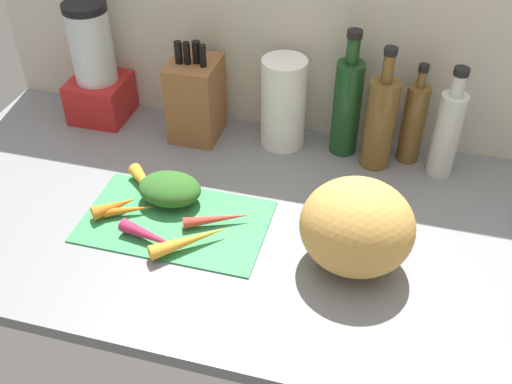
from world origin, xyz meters
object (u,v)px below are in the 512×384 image
object	(u,v)px
carrot_3	(152,237)
bottle_2	(413,122)
carrot_6	(148,189)
carrot_2	(190,240)
carrot_1	(130,210)
winter_squash	(357,227)
bottle_1	(380,122)
paper_towel_roll	(283,103)
cutting_board	(175,220)
carrot_5	(115,206)
carrot_4	(166,191)
knife_block	(196,98)
blender_appliance	(96,71)
bottle_0	(347,105)
carrot_0	(217,219)
bottle_3	(447,132)

from	to	relation	value
carrot_3	bottle_2	world-z (taller)	bottle_2
carrot_6	carrot_2	bearing A→B (deg)	-42.08
carrot_6	bottle_2	distance (cm)	64.73
carrot_1	carrot_2	bearing A→B (deg)	-20.83
winter_squash	bottle_1	distance (cm)	35.51
carrot_1	winter_squash	distance (cm)	50.13
carrot_6	paper_towel_roll	world-z (taller)	paper_towel_roll
paper_towel_roll	winter_squash	bearing A→B (deg)	-58.37
carrot_1	carrot_2	distance (cm)	17.48
cutting_board	carrot_5	bearing A→B (deg)	-175.49
carrot_5	carrot_6	world-z (taller)	same
carrot_4	bottle_1	distance (cm)	52.51
carrot_3	knife_block	xyz separation A→B (cm)	(-4.91, 42.37, 8.37)
winter_squash	blender_appliance	world-z (taller)	blender_appliance
carrot_2	bottle_0	xyz separation A→B (cm)	(25.10, 44.06, 10.79)
carrot_0	bottle_0	xyz separation A→B (cm)	(21.74, 35.87, 11.16)
knife_block	bottle_1	bearing A→B (deg)	-1.29
blender_appliance	paper_towel_roll	xyz separation A→B (cm)	(50.38, 0.38, -2.13)
carrot_6	winter_squash	distance (cm)	49.41
carrot_0	winter_squash	size ratio (longest dim) A/B	0.66
carrot_6	blender_appliance	world-z (taller)	blender_appliance
knife_block	blender_appliance	bearing A→B (deg)	176.88
winter_squash	blender_appliance	bearing A→B (deg)	152.82
carrot_5	blender_appliance	bearing A→B (deg)	119.80
carrot_6	bottle_3	xyz separation A→B (cm)	(63.94, 27.27, 9.28)
carrot_4	winter_squash	bearing A→B (deg)	-11.48
bottle_3	winter_squash	bearing A→B (deg)	-113.85
carrot_5	carrot_6	bearing A→B (deg)	57.83
bottle_1	cutting_board	bearing A→B (deg)	-139.93
carrot_4	carrot_6	size ratio (longest dim) A/B	0.62
carrot_3	paper_towel_roll	bearing A→B (deg)	68.54
carrot_0	carrot_6	size ratio (longest dim) A/B	0.87
carrot_5	winter_squash	xyz separation A→B (cm)	(52.85, -1.02, 7.33)
blender_appliance	bottle_3	world-z (taller)	blender_appliance
blender_appliance	bottle_3	bearing A→B (deg)	-1.38
paper_towel_roll	bottle_1	distance (cm)	24.26
carrot_2	bottle_0	world-z (taller)	bottle_0
paper_towel_roll	bottle_1	world-z (taller)	bottle_1
blender_appliance	carrot_2	bearing A→B (deg)	-46.40
carrot_1	bottle_1	bearing A→B (deg)	34.36
carrot_1	paper_towel_roll	bearing A→B (deg)	55.14
cutting_board	carrot_4	xyz separation A→B (cm)	(-4.64, 6.80, 1.90)
carrot_4	bottle_0	bearing A→B (deg)	40.21
bottle_0	paper_towel_roll	bearing A→B (deg)	-177.22
carrot_0	paper_towel_roll	bearing A→B (deg)	80.07
bottle_3	bottle_2	bearing A→B (deg)	153.99
carrot_5	bottle_0	size ratio (longest dim) A/B	0.31
carrot_3	carrot_4	world-z (taller)	same
bottle_2	bottle_3	bearing A→B (deg)	-26.01
bottle_3	knife_block	bearing A→B (deg)	179.41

